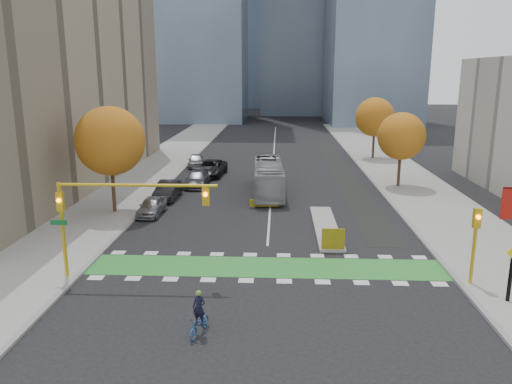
# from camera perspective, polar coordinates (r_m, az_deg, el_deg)

# --- Properties ---
(ground) EXTENTS (300.00, 300.00, 0.00)m
(ground) POSITION_cam_1_polar(r_m,az_deg,el_deg) (26.88, 1.07, -9.78)
(ground) COLOR black
(ground) RESTS_ON ground
(sidewalk_west) EXTENTS (7.00, 120.00, 0.15)m
(sidewalk_west) POSITION_cam_1_polar(r_m,az_deg,el_deg) (48.03, -14.57, 0.38)
(sidewalk_west) COLOR gray
(sidewalk_west) RESTS_ON ground
(sidewalk_east) EXTENTS (7.00, 120.00, 0.15)m
(sidewalk_east) POSITION_cam_1_polar(r_m,az_deg,el_deg) (47.68, 18.20, 0.04)
(sidewalk_east) COLOR gray
(sidewalk_east) RESTS_ON ground
(curb_west) EXTENTS (0.30, 120.00, 0.16)m
(curb_west) POSITION_cam_1_polar(r_m,az_deg,el_deg) (47.12, -10.50, 0.35)
(curb_west) COLOR gray
(curb_west) RESTS_ON ground
(curb_east) EXTENTS (0.30, 120.00, 0.16)m
(curb_east) POSITION_cam_1_polar(r_m,az_deg,el_deg) (46.85, 14.08, 0.09)
(curb_east) COLOR gray
(curb_east) RESTS_ON ground
(bike_crossing) EXTENTS (20.00, 3.00, 0.01)m
(bike_crossing) POSITION_cam_1_polar(r_m,az_deg,el_deg) (28.26, 1.16, -8.57)
(bike_crossing) COLOR #2C8930
(bike_crossing) RESTS_ON ground
(centre_line) EXTENTS (0.15, 70.00, 0.01)m
(centre_line) POSITION_cam_1_polar(r_m,az_deg,el_deg) (65.55, 2.03, 4.18)
(centre_line) COLOR silver
(centre_line) RESTS_ON ground
(bike_lane_paint) EXTENTS (2.50, 50.00, 0.01)m
(bike_lane_paint) POSITION_cam_1_polar(r_m,az_deg,el_deg) (56.12, 9.60, 2.42)
(bike_lane_paint) COLOR black
(bike_lane_paint) RESTS_ON ground
(median_island) EXTENTS (1.60, 10.00, 0.16)m
(median_island) POSITION_cam_1_polar(r_m,az_deg,el_deg) (35.45, 7.97, -3.93)
(median_island) COLOR gray
(median_island) RESTS_ON ground
(hazard_board) EXTENTS (1.40, 0.12, 1.30)m
(hazard_board) POSITION_cam_1_polar(r_m,az_deg,el_deg) (30.69, 8.81, -5.33)
(hazard_board) COLOR yellow
(hazard_board) RESTS_ON median_island
(building_west) EXTENTS (16.00, 44.00, 25.00)m
(building_west) POSITION_cam_1_polar(r_m,az_deg,el_deg) (52.81, -26.05, 14.23)
(building_west) COLOR gray
(building_west) RESTS_ON ground
(tree_west) EXTENTS (5.20, 5.20, 8.22)m
(tree_west) POSITION_cam_1_polar(r_m,az_deg,el_deg) (39.11, -16.33, 5.61)
(tree_west) COLOR #332114
(tree_west) RESTS_ON ground
(tree_east_near) EXTENTS (4.40, 4.40, 7.08)m
(tree_east_near) POSITION_cam_1_polar(r_m,az_deg,el_deg) (48.39, 16.28, 6.14)
(tree_east_near) COLOR #332114
(tree_east_near) RESTS_ON ground
(tree_east_far) EXTENTS (4.80, 4.80, 7.65)m
(tree_east_far) POSITION_cam_1_polar(r_m,az_deg,el_deg) (64.02, 13.43, 8.33)
(tree_east_far) COLOR #332114
(tree_east_far) RESTS_ON ground
(traffic_signal_west) EXTENTS (8.53, 0.56, 5.20)m
(traffic_signal_west) POSITION_cam_1_polar(r_m,az_deg,el_deg) (26.47, -16.35, -1.47)
(traffic_signal_west) COLOR #BF9914
(traffic_signal_west) RESTS_ON ground
(traffic_signal_east) EXTENTS (0.35, 0.43, 4.10)m
(traffic_signal_east) POSITION_cam_1_polar(r_m,az_deg,el_deg) (27.27, 23.77, -4.50)
(traffic_signal_east) COLOR #BF9914
(traffic_signal_east) RESTS_ON ground
(cyclist) EXTENTS (1.07, 1.81, 1.98)m
(cyclist) POSITION_cam_1_polar(r_m,az_deg,el_deg) (21.43, -6.48, -14.30)
(cyclist) COLOR #1E498C
(cyclist) RESTS_ON ground
(bus) EXTENTS (2.94, 10.72, 2.96)m
(bus) POSITION_cam_1_polar(r_m,az_deg,el_deg) (44.65, 1.42, 1.69)
(bus) COLOR #979B9E
(bus) RESTS_ON ground
(parked_car_a) EXTENTS (1.76, 4.11, 1.38)m
(parked_car_a) POSITION_cam_1_polar(r_m,az_deg,el_deg) (38.87, -11.83, -1.59)
(parked_car_a) COLOR gray
(parked_car_a) RESTS_ON ground
(parked_car_b) EXTENTS (1.77, 4.72, 1.54)m
(parked_car_b) POSITION_cam_1_polar(r_m,az_deg,el_deg) (43.52, -10.04, 0.22)
(parked_car_b) COLOR black
(parked_car_b) RESTS_ON ground
(parked_car_c) EXTENTS (2.15, 5.02, 1.44)m
(parked_car_c) POSITION_cam_1_polar(r_m,az_deg,el_deg) (48.00, -6.77, 1.51)
(parked_car_c) COLOR #4E4E53
(parked_car_c) RESTS_ON ground
(parked_car_d) EXTENTS (3.22, 6.07, 1.62)m
(parked_car_d) POSITION_cam_1_polar(r_m,az_deg,el_deg) (52.73, -5.21, 2.73)
(parked_car_d) COLOR black
(parked_car_d) RESTS_ON ground
(parked_car_e) EXTENTS (2.21, 4.51, 1.48)m
(parked_car_e) POSITION_cam_1_polar(r_m,az_deg,el_deg) (57.97, -6.89, 3.60)
(parked_car_e) COLOR gray
(parked_car_e) RESTS_ON ground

